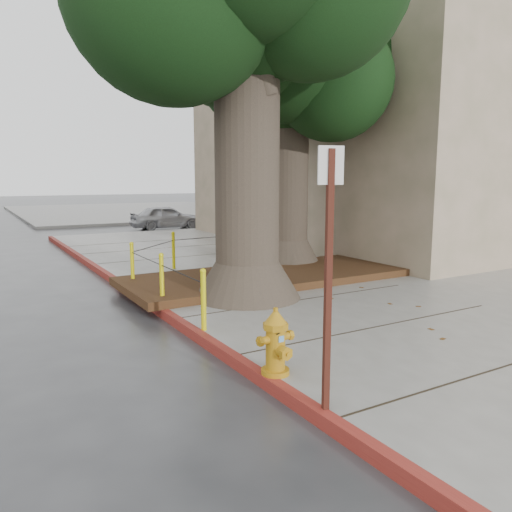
{
  "coord_description": "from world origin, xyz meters",
  "views": [
    {
      "loc": [
        -4.9,
        -5.44,
        2.41
      ],
      "look_at": [
        -0.64,
        1.79,
        1.1
      ],
      "focal_mm": 35.0,
      "sensor_mm": 36.0,
      "label": 1
    }
  ],
  "objects_px": {
    "fire_hydrant": "(276,342)",
    "car_red": "(242,213)",
    "car_silver": "(166,217)",
    "signpost": "(329,265)"
  },
  "relations": [
    {
      "from": "signpost",
      "to": "car_red",
      "type": "bearing_deg",
      "value": 78.17
    },
    {
      "from": "fire_hydrant",
      "to": "car_silver",
      "type": "distance_m",
      "value": 18.8
    },
    {
      "from": "signpost",
      "to": "car_red",
      "type": "relative_size",
      "value": 0.79
    },
    {
      "from": "car_silver",
      "to": "fire_hydrant",
      "type": "bearing_deg",
      "value": 166.93
    },
    {
      "from": "fire_hydrant",
      "to": "car_red",
      "type": "distance_m",
      "value": 21.59
    },
    {
      "from": "fire_hydrant",
      "to": "signpost",
      "type": "bearing_deg",
      "value": -96.4
    },
    {
      "from": "signpost",
      "to": "car_red",
      "type": "height_order",
      "value": "signpost"
    },
    {
      "from": "fire_hydrant",
      "to": "car_silver",
      "type": "xyz_separation_m",
      "value": [
        5.35,
        18.02,
        0.03
      ]
    },
    {
      "from": "fire_hydrant",
      "to": "signpost",
      "type": "relative_size",
      "value": 0.31
    },
    {
      "from": "signpost",
      "to": "car_silver",
      "type": "distance_m",
      "value": 19.8
    }
  ]
}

